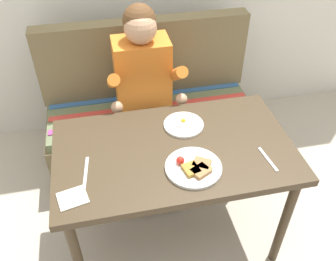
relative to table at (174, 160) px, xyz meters
The scene contains 9 objects.
ground_plane 0.65m from the table, ahead, with size 8.00×8.00×0.00m, color #B1A795.
table is the anchor object (origin of this frame).
couch 0.83m from the table, 90.00° to the left, with size 1.44×0.56×1.00m.
person 0.60m from the table, 95.33° to the left, with size 0.45×0.61×1.21m.
plate_breakfast 0.20m from the table, 70.40° to the right, with size 0.27×0.27×0.05m.
plate_eggs 0.20m from the table, 61.19° to the left, with size 0.21×0.21×0.04m.
napkin 0.56m from the table, 156.41° to the right, with size 0.12×0.11×0.01m, color silver.
fork 0.47m from the table, 22.41° to the right, with size 0.01×0.17×0.01m, color silver.
knife 0.46m from the table, 169.93° to the right, with size 0.01×0.20×0.01m, color silver.
Camera 1 is at (-0.31, -1.30, 1.98)m, focal length 39.06 mm.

